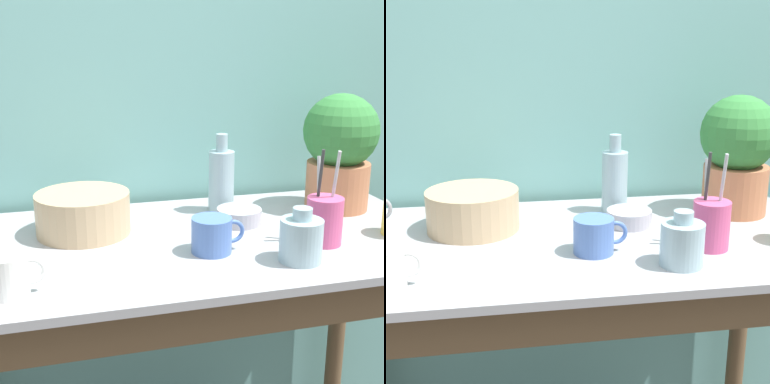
% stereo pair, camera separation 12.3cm
% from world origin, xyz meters
% --- Properties ---
extents(wall_back, '(6.00, 0.05, 2.40)m').
position_xyz_m(wall_back, '(0.00, 0.71, 1.20)').
color(wall_back, '#70ADA8').
rests_on(wall_back, ground_plane).
extents(counter_table, '(1.31, 0.66, 0.86)m').
position_xyz_m(counter_table, '(0.00, 0.30, 0.68)').
color(counter_table, brown).
rests_on(counter_table, ground_plane).
extents(potted_plant, '(0.22, 0.22, 0.34)m').
position_xyz_m(potted_plant, '(0.48, 0.46, 1.04)').
color(potted_plant, '#B7704C').
rests_on(potted_plant, counter_table).
extents(bowl_wash_large, '(0.24, 0.24, 0.11)m').
position_xyz_m(bowl_wash_large, '(-0.26, 0.44, 0.91)').
color(bowl_wash_large, tan).
rests_on(bowl_wash_large, counter_table).
extents(bottle_tall, '(0.07, 0.07, 0.23)m').
position_xyz_m(bottle_tall, '(0.14, 0.52, 0.95)').
color(bottle_tall, '#93B2BC').
rests_on(bottle_tall, counter_table).
extents(bottle_short, '(0.10, 0.10, 0.13)m').
position_xyz_m(bottle_short, '(0.20, 0.13, 0.91)').
color(bottle_short, '#93B2BC').
rests_on(bottle_short, counter_table).
extents(mug_white, '(0.11, 0.08, 0.08)m').
position_xyz_m(mug_white, '(-0.43, 0.12, 0.90)').
color(mug_white, white).
rests_on(mug_white, counter_table).
extents(mug_blue, '(0.13, 0.10, 0.08)m').
position_xyz_m(mug_blue, '(0.02, 0.23, 0.90)').
color(mug_blue, '#4C70B7').
rests_on(mug_blue, counter_table).
extents(bowl_small_steel, '(0.12, 0.12, 0.04)m').
position_xyz_m(bowl_small_steel, '(0.15, 0.40, 0.88)').
color(bowl_small_steel, '#A8A8B2').
rests_on(bowl_small_steel, counter_table).
extents(utensil_cup, '(0.09, 0.09, 0.23)m').
position_xyz_m(utensil_cup, '(0.30, 0.21, 0.92)').
color(utensil_cup, '#CC4C7F').
rests_on(utensil_cup, counter_table).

